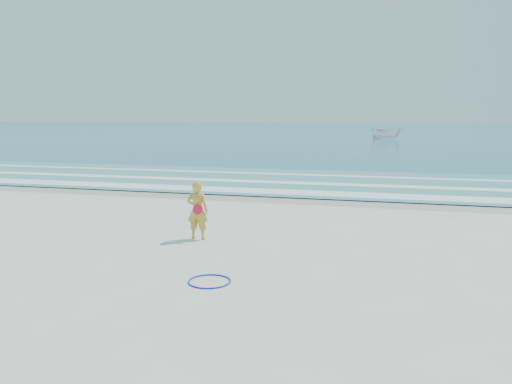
# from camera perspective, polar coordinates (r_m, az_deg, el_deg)

# --- Properties ---
(ground) EXTENTS (400.00, 400.00, 0.00)m
(ground) POSITION_cam_1_polar(r_m,az_deg,el_deg) (11.01, -7.61, -8.13)
(ground) COLOR silver
(ground) RESTS_ON ground
(wet_sand) EXTENTS (400.00, 2.40, 0.00)m
(wet_sand) POSITION_cam_1_polar(r_m,az_deg,el_deg) (19.42, 2.64, -0.70)
(wet_sand) COLOR #B2A893
(wet_sand) RESTS_ON ground
(ocean) EXTENTS (400.00, 190.00, 0.04)m
(ocean) POSITION_cam_1_polar(r_m,az_deg,el_deg) (114.83, 13.10, 6.93)
(ocean) COLOR #19727F
(ocean) RESTS_ON ground
(shallow) EXTENTS (400.00, 10.00, 0.01)m
(shallow) POSITION_cam_1_polar(r_m,az_deg,el_deg) (24.26, 5.19, 1.27)
(shallow) COLOR #59B7AD
(shallow) RESTS_ON ocean
(foam_near) EXTENTS (400.00, 1.40, 0.01)m
(foam_near) POSITION_cam_1_polar(r_m,az_deg,el_deg) (20.66, 3.42, 0.01)
(foam_near) COLOR white
(foam_near) RESTS_ON shallow
(foam_mid) EXTENTS (400.00, 0.90, 0.01)m
(foam_mid) POSITION_cam_1_polar(r_m,az_deg,el_deg) (23.48, 4.85, 1.05)
(foam_mid) COLOR white
(foam_mid) RESTS_ON shallow
(foam_far) EXTENTS (400.00, 0.60, 0.01)m
(foam_far) POSITION_cam_1_polar(r_m,az_deg,el_deg) (26.71, 6.11, 1.96)
(foam_far) COLOR white
(foam_far) RESTS_ON shallow
(hoop) EXTENTS (0.98, 0.98, 0.03)m
(hoop) POSITION_cam_1_polar(r_m,az_deg,el_deg) (9.81, -5.34, -10.12)
(hoop) COLOR #0B24C9
(hoop) RESTS_ON ground
(boat) EXTENTS (4.45, 2.77, 1.61)m
(boat) POSITION_cam_1_polar(r_m,az_deg,el_deg) (70.65, 14.62, 6.56)
(boat) COLOR silver
(boat) RESTS_ON ocean
(woman) EXTENTS (0.57, 0.41, 1.52)m
(woman) POSITION_cam_1_polar(r_m,az_deg,el_deg) (12.96, -6.70, -2.09)
(woman) COLOR gold
(woman) RESTS_ON ground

